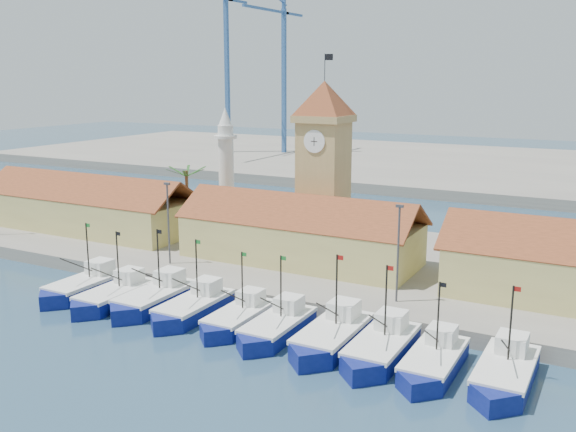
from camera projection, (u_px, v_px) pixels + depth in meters
The scene contains 21 objects.
ground at pixel (194, 334), 55.09m from camera, with size 400.00×400.00×0.00m, color navy.
quay at pixel (315, 258), 75.61m from camera, with size 140.00×32.00×1.50m, color gray.
terminal at pixel (475, 167), 149.66m from camera, with size 240.00×80.00×2.00m, color gray.
boat_0 at pixel (83, 287), 64.74m from camera, with size 3.72×10.19×7.71m.
boat_1 at pixel (113, 297), 61.98m from camera, with size 3.63×9.94×7.52m.
boat_2 at pixel (153, 300), 61.11m from camera, with size 3.84×10.52×7.96m.
boat_3 at pixel (192, 309), 58.76m from camera, with size 3.65×10.01×7.57m.
boat_4 at pixel (238, 319), 56.41m from camera, with size 3.40×9.32×7.05m.
boat_5 at pixel (276, 329), 54.25m from camera, with size 3.55×9.71×7.35m.
boat_6 at pixel (331, 338), 52.14m from camera, with size 3.88×10.64×8.05m.
boat_7 at pixel (380, 349), 49.96m from camera, with size 3.78×10.35×7.83m.
boat_8 at pixel (433, 364), 47.63m from camera, with size 3.50×9.58×7.25m.
boat_9 at pixel (505, 375), 45.67m from camera, with size 3.68×10.08×7.62m.
hall_left at pixel (89, 211), 86.23m from camera, with size 31.20×10.13×7.61m.
hall_center at pixel (300, 238), 71.47m from camera, with size 27.04×10.13×7.61m.
clock_tower at pixel (324, 161), 74.95m from camera, with size 5.80×5.80×22.70m.
minaret at pixel (226, 169), 84.07m from camera, with size 3.00×3.00×16.30m.
palm_tree at pixel (187, 195), 85.39m from camera, with size 5.60×5.03×8.39m.
lamp_posts at pixel (268, 232), 63.82m from camera, with size 80.70×0.25×9.03m.
crane_blue_far at pixel (222, 50), 164.54m from camera, with size 1.00×37.20×47.13m.
crane_blue_near at pixel (282, 60), 164.79m from camera, with size 1.00×29.53×43.67m.
Camera 1 is at (31.52, -41.75, 21.58)m, focal length 40.00 mm.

